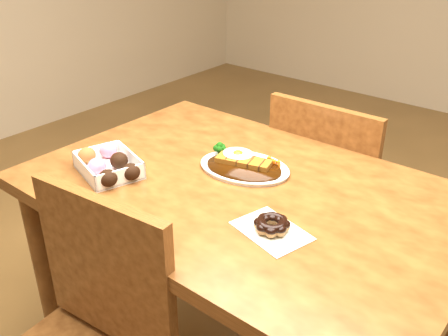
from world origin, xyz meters
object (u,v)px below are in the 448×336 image
Objects in this scene: chair_far at (332,196)px; katsu_curry_plate at (243,165)px; donut_box at (108,164)px; pon_de_ring at (272,225)px; table at (243,217)px.

katsu_curry_plate is (-0.08, -0.45, 0.29)m from chair_far.
donut_box is at bearing -137.28° from katsu_curry_plate.
katsu_curry_plate is 0.39m from donut_box.
table is at bearing 144.79° from pon_de_ring.
donut_box is (-0.35, -0.18, 0.13)m from table.
table is 4.03× the size of katsu_curry_plate.
katsu_curry_plate is at bearing 79.66° from chair_far.
katsu_curry_plate is 0.32m from pon_de_ring.
katsu_curry_plate reaches higher than table.
donut_box is at bearing -174.22° from pon_de_ring.
donut_box is 1.15× the size of pon_de_ring.
pon_de_ring is at bearing 103.47° from chair_far.
chair_far is (0.01, 0.53, -0.17)m from table.
chair_far is at bearing 80.54° from katsu_curry_plate.
chair_far reaches higher than katsu_curry_plate.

